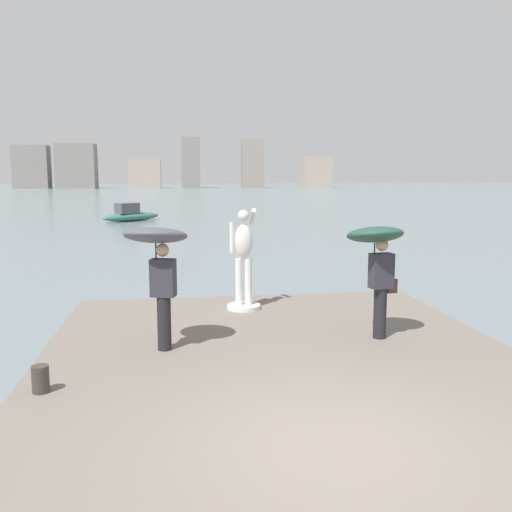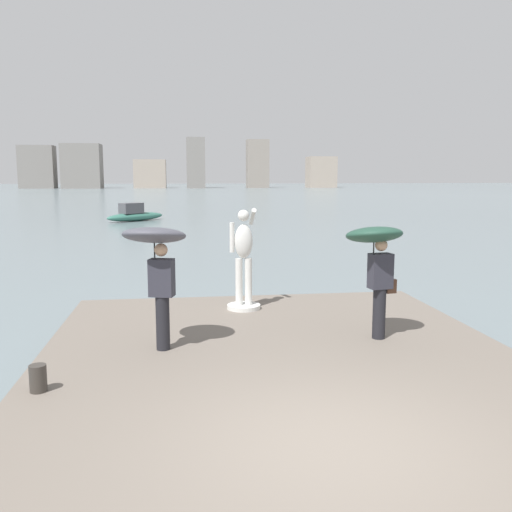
{
  "view_description": "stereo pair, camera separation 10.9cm",
  "coord_description": "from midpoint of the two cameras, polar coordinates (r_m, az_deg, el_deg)",
  "views": [
    {
      "loc": [
        -1.62,
        -5.25,
        3.18
      ],
      "look_at": [
        0.0,
        5.87,
        1.55
      ],
      "focal_mm": 38.78,
      "sensor_mm": 36.0,
      "label": 1
    },
    {
      "loc": [
        -1.51,
        -5.27,
        3.18
      ],
      "look_at": [
        0.0,
        5.87,
        1.55
      ],
      "focal_mm": 38.78,
      "sensor_mm": 36.0,
      "label": 2
    }
  ],
  "objects": [
    {
      "name": "ground_plane",
      "position": [
        45.4,
        -6.32,
        4.17
      ],
      "size": [
        400.0,
        400.0,
        0.0
      ],
      "primitive_type": "plane",
      "color": "slate"
    },
    {
      "name": "pier",
      "position": [
        8.15,
        3.46,
        -13.19
      ],
      "size": [
        7.56,
        10.34,
        0.4
      ],
      "primitive_type": "cube",
      "color": "#70665B",
      "rests_on": "ground"
    },
    {
      "name": "statue_white_figure",
      "position": [
        11.56,
        -1.57,
        -0.81
      ],
      "size": [
        0.71,
        0.91,
        2.12
      ],
      "color": "silver",
      "rests_on": "pier"
    },
    {
      "name": "onlooker_left",
      "position": [
        8.89,
        -10.43,
        0.32
      ],
      "size": [
        1.26,
        1.27,
        2.05
      ],
      "color": "black",
      "rests_on": "pier"
    },
    {
      "name": "onlooker_right",
      "position": [
        9.57,
        12.05,
        0.53
      ],
      "size": [
        1.1,
        1.12,
        2.01
      ],
      "color": "black",
      "rests_on": "pier"
    },
    {
      "name": "mooring_bollard",
      "position": [
        7.85,
        -21.72,
        -11.71
      ],
      "size": [
        0.22,
        0.22,
        0.36
      ],
      "primitive_type": "cylinder",
      "color": "#38332D",
      "rests_on": "pier"
    },
    {
      "name": "boat_near",
      "position": [
        40.44,
        -12.89,
        4.16
      ],
      "size": [
        4.36,
        4.08,
        1.3
      ],
      "color": "#336B5B",
      "rests_on": "ground"
    },
    {
      "name": "distant_skyline",
      "position": [
        152.49,
        -10.67,
        8.96
      ],
      "size": [
        84.7,
        9.65,
        13.33
      ],
      "color": "gray",
      "rests_on": "ground"
    }
  ]
}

